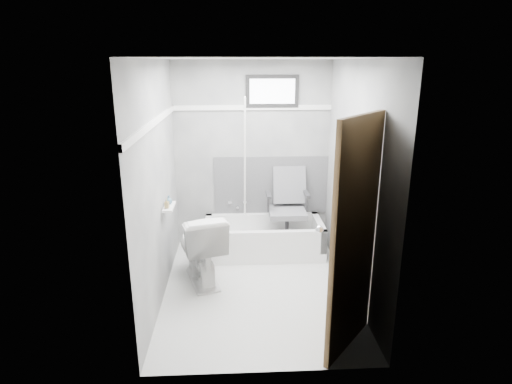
{
  "coord_description": "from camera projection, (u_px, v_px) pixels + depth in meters",
  "views": [
    {
      "loc": [
        -0.23,
        -4.13,
        2.37
      ],
      "look_at": [
        0.0,
        0.35,
        1.0
      ],
      "focal_mm": 30.0,
      "sensor_mm": 36.0,
      "label": 1
    }
  ],
  "objects": [
    {
      "name": "window",
      "position": [
        272.0,
        91.0,
        5.3
      ],
      "size": [
        0.66,
        0.04,
        0.4
      ],
      "primitive_type": null,
      "color": "black",
      "rests_on": "wall_back"
    },
    {
      "name": "pole",
      "position": [
        245.0,
        172.0,
        5.35
      ],
      "size": [
        0.02,
        0.53,
        1.89
      ],
      "primitive_type": "cylinder",
      "rotation": [
        0.26,
        0.0,
        0.0
      ],
      "color": "white",
      "rests_on": "bathtub"
    },
    {
      "name": "soap_bottle_a",
      "position": [
        167.0,
        203.0,
        4.43
      ],
      "size": [
        0.05,
        0.05,
        0.1
      ],
      "primitive_type": "imported",
      "rotation": [
        0.0,
        0.0,
        -0.13
      ],
      "color": "#9C854E",
      "rests_on": "shelf"
    },
    {
      "name": "backerboard",
      "position": [
        271.0,
        185.0,
        5.66
      ],
      "size": [
        1.5,
        0.02,
        0.78
      ],
      "primitive_type": "cube",
      "color": "#4C4C4F",
      "rests_on": "wall_back"
    },
    {
      "name": "door",
      "position": [
        398.0,
        254.0,
        3.19
      ],
      "size": [
        0.78,
        0.78,
        2.0
      ],
      "primitive_type": null,
      "color": "brown",
      "rests_on": "floor"
    },
    {
      "name": "trim_back",
      "position": [
        252.0,
        108.0,
        5.35
      ],
      "size": [
        2.0,
        0.02,
        0.06
      ],
      "primitive_type": "cube",
      "color": "white",
      "rests_on": "wall_back"
    },
    {
      "name": "ceiling",
      "position": [
        258.0,
        58.0,
        3.95
      ],
      "size": [
        2.6,
        2.6,
        0.0
      ],
      "primitive_type": "plane",
      "rotation": [
        3.14,
        0.0,
        0.0
      ],
      "color": "silver",
      "rests_on": "floor"
    },
    {
      "name": "wall_left",
      "position": [
        158.0,
        185.0,
        4.25
      ],
      "size": [
        0.02,
        2.6,
        2.4
      ],
      "primitive_type": "cube",
      "color": "slate",
      "rests_on": "floor"
    },
    {
      "name": "floor",
      "position": [
        258.0,
        289.0,
        4.65
      ],
      "size": [
        2.6,
        2.6,
        0.0
      ],
      "primitive_type": "plane",
      "color": "silver",
      "rests_on": "ground"
    },
    {
      "name": "bathtub",
      "position": [
        264.0,
        237.0,
        5.49
      ],
      "size": [
        1.5,
        0.7,
        0.42
      ],
      "primitive_type": null,
      "color": "white",
      "rests_on": "floor"
    },
    {
      "name": "wall_front",
      "position": [
        268.0,
        233.0,
        3.06
      ],
      "size": [
        2.0,
        0.02,
        2.4
      ],
      "primitive_type": "cube",
      "color": "slate",
      "rests_on": "floor"
    },
    {
      "name": "faucet",
      "position": [
        237.0,
        204.0,
        5.69
      ],
      "size": [
        0.26,
        0.1,
        0.16
      ],
      "primitive_type": null,
      "color": "silver",
      "rests_on": "wall_back"
    },
    {
      "name": "toilet",
      "position": [
        201.0,
        247.0,
        4.73
      ],
      "size": [
        0.68,
        0.93,
        0.81
      ],
      "primitive_type": "imported",
      "rotation": [
        0.0,
        0.0,
        3.43
      ],
      "color": "white",
      "rests_on": "floor"
    },
    {
      "name": "trim_left",
      "position": [
        155.0,
        122.0,
        4.07
      ],
      "size": [
        0.02,
        2.6,
        0.06
      ],
      "primitive_type": "cube",
      "color": "white",
      "rests_on": "wall_left"
    },
    {
      "name": "office_chair",
      "position": [
        287.0,
        207.0,
        5.43
      ],
      "size": [
        0.55,
        0.55,
        0.96
      ],
      "primitive_type": null,
      "rotation": [
        0.0,
        0.0,
        0.0
      ],
      "color": "#5E5F63",
      "rests_on": "bathtub"
    },
    {
      "name": "wall_back",
      "position": [
        252.0,
        156.0,
        5.54
      ],
      "size": [
        2.0,
        0.02,
        2.4
      ],
      "primitive_type": "cube",
      "color": "slate",
      "rests_on": "floor"
    },
    {
      "name": "soap_bottle_b",
      "position": [
        169.0,
        200.0,
        4.56
      ],
      "size": [
        0.1,
        0.1,
        0.1
      ],
      "primitive_type": "imported",
      "rotation": [
        0.0,
        0.0,
        0.76
      ],
      "color": "#456A7E",
      "rests_on": "shelf"
    },
    {
      "name": "shelf",
      "position": [
        169.0,
        207.0,
        4.52
      ],
      "size": [
        0.1,
        0.32,
        0.02
      ],
      "primitive_type": "cube",
      "color": "white",
      "rests_on": "wall_left"
    },
    {
      "name": "wall_right",
      "position": [
        356.0,
        182.0,
        4.35
      ],
      "size": [
        0.02,
        2.6,
        2.4
      ],
      "primitive_type": "cube",
      "color": "slate",
      "rests_on": "floor"
    }
  ]
}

